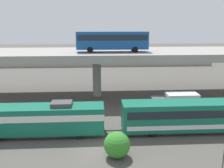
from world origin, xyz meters
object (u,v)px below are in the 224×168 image
(parked_car_5, at_px, (147,56))
(parked_car_6, at_px, (181,55))
(parked_car_0, at_px, (9,57))
(parked_car_2, at_px, (95,57))
(transit_bus_on_overpass, at_px, (112,40))
(train_coach_lead, at_px, (204,115))
(parked_car_3, at_px, (69,57))
(parked_car_1, at_px, (174,56))
(parked_car_4, at_px, (126,56))
(service_truck_west, at_px, (176,103))
(train_locomotive, at_px, (34,118))

(parked_car_5, relative_size, parked_car_6, 0.90)
(parked_car_0, height_order, parked_car_2, same)
(parked_car_5, bearing_deg, transit_bus_on_overpass, 69.96)
(train_coach_lead, distance_m, parked_car_6, 54.64)
(parked_car_6, bearing_deg, transit_bus_on_overpass, 56.74)
(parked_car_2, distance_m, parked_car_3, 8.27)
(parked_car_1, bearing_deg, transit_bus_on_overpass, 58.17)
(parked_car_2, height_order, parked_car_3, same)
(parked_car_2, xyz_separation_m, parked_car_4, (9.77, 1.85, 0.00))
(service_truck_west, bearing_deg, parked_car_0, -49.28)
(parked_car_0, relative_size, parked_car_5, 1.06)
(parked_car_2, bearing_deg, parked_car_0, 174.39)
(parked_car_1, bearing_deg, parked_car_0, -2.60)
(service_truck_west, height_order, parked_car_3, parked_car_3)
(train_coach_lead, xyz_separation_m, parked_car_3, (-21.88, 49.42, 0.33))
(transit_bus_on_overpass, bearing_deg, parked_car_4, -100.05)
(transit_bus_on_overpass, xyz_separation_m, parked_car_1, (22.23, 35.82, -7.84))
(parked_car_2, bearing_deg, parked_car_6, 5.73)
(train_locomotive, bearing_deg, parked_car_0, -68.60)
(parked_car_2, height_order, parked_car_4, same)
(transit_bus_on_overpass, bearing_deg, train_locomotive, 54.64)
(train_coach_lead, height_order, parked_car_2, train_coach_lead)
(service_truck_west, distance_m, parked_car_6, 48.99)
(train_locomotive, distance_m, parked_car_6, 63.36)
(train_coach_lead, distance_m, parked_car_3, 54.05)
(parked_car_2, bearing_deg, train_locomotive, -97.99)
(service_truck_west, bearing_deg, parked_car_3, -64.65)
(train_locomotive, height_order, parked_car_5, train_locomotive)
(parked_car_3, distance_m, parked_car_5, 25.26)
(parked_car_5, xyz_separation_m, parked_car_6, (11.42, 0.72, 0.00))
(transit_bus_on_overpass, height_order, parked_car_2, transit_bus_on_overpass)
(transit_bus_on_overpass, bearing_deg, parked_car_0, -51.22)
(train_coach_lead, height_order, parked_car_6, train_coach_lead)
(train_locomotive, distance_m, parked_car_0, 56.39)
(train_locomotive, relative_size, parked_car_5, 3.84)
(service_truck_west, bearing_deg, transit_bus_on_overpass, -41.29)
(train_coach_lead, relative_size, parked_car_4, 4.85)
(transit_bus_on_overpass, height_order, parked_car_6, transit_bus_on_overpass)
(transit_bus_on_overpass, distance_m, service_truck_west, 14.78)
(transit_bus_on_overpass, relative_size, parked_car_5, 2.87)
(transit_bus_on_overpass, distance_m, parked_car_6, 46.53)
(service_truck_west, distance_m, parked_car_4, 45.31)
(parked_car_3, distance_m, parked_car_6, 36.70)
(transit_bus_on_overpass, xyz_separation_m, parked_car_5, (13.73, 37.63, -7.85))
(train_coach_lead, distance_m, service_truck_west, 6.59)
(transit_bus_on_overpass, bearing_deg, parked_car_6, -123.26)
(train_locomotive, xyz_separation_m, parked_car_3, (-1.27, 49.42, 0.30))
(service_truck_west, xyz_separation_m, parked_car_1, (13.26, 43.70, 0.86))
(train_coach_lead, distance_m, transit_bus_on_overpass, 19.50)
(train_locomotive, bearing_deg, parked_car_2, -97.99)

